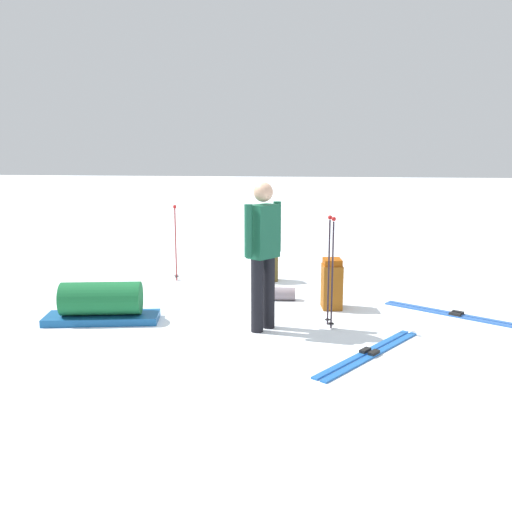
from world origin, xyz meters
name	(u,v)px	position (x,y,z in m)	size (l,w,h in m)	color
ground_plane	(256,308)	(0.00, 0.00, 0.00)	(80.00, 80.00, 0.00)	white
skier_standing	(263,248)	(-0.87, -0.20, 0.95)	(0.48, 0.37, 1.70)	black
ski_pair_near	(456,315)	(0.00, -2.55, 0.01)	(1.12, 1.69, 0.05)	#2B5BAD
ski_pair_far	(369,353)	(-1.52, -1.38, 0.01)	(1.58, 1.13, 0.05)	#1D5CAE
backpack_large_dark	(332,284)	(0.14, -0.98, 0.32)	(0.35, 0.30, 0.66)	brown
backpack_bright	(266,261)	(1.56, 0.06, 0.32)	(0.36, 0.40, 0.66)	#51431E
ski_poles_planted_near	(331,266)	(-0.65, -0.96, 0.73)	(0.21, 0.11, 1.31)	black
ski_poles_planted_far	(176,238)	(1.45, 1.50, 0.67)	(0.19, 0.11, 1.21)	maroon
gear_sled	(102,304)	(-0.84, 1.77, 0.22)	(0.70, 1.41, 0.49)	#165290
sleeping_mat_rolled	(276,294)	(0.45, -0.21, 0.09)	(0.18, 0.18, 0.55)	slate
thermos_bottle	(92,294)	(-0.06, 2.24, 0.13)	(0.07, 0.07, 0.26)	#BCB1C4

